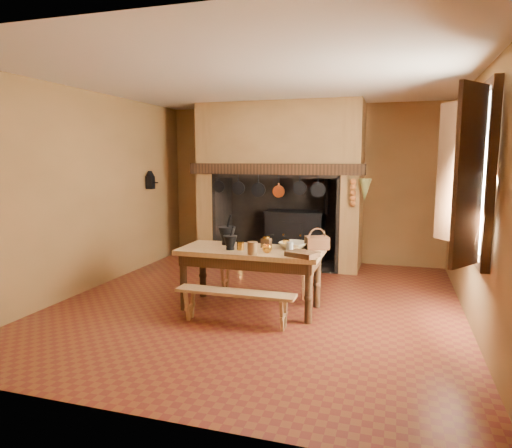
{
  "coord_description": "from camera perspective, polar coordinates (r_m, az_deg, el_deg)",
  "views": [
    {
      "loc": [
        1.65,
        -5.44,
        1.85
      ],
      "look_at": [
        -0.12,
        0.3,
        0.99
      ],
      "focal_mm": 32.0,
      "sensor_mm": 36.0,
      "label": 1
    }
  ],
  "objects": [
    {
      "name": "floor",
      "position": [
        5.98,
        0.28,
        -9.92
      ],
      "size": [
        5.5,
        5.5,
        0.0
      ],
      "primitive_type": "plane",
      "color": "brown",
      "rests_on": "ground"
    },
    {
      "name": "ceiling",
      "position": [
        5.77,
        0.3,
        17.58
      ],
      "size": [
        5.5,
        5.5,
        0.0
      ],
      "primitive_type": "plane",
      "rotation": [
        3.14,
        0.0,
        0.0
      ],
      "color": "silver",
      "rests_on": "back_wall"
    },
    {
      "name": "back_wall",
      "position": [
        8.37,
        5.79,
        4.99
      ],
      "size": [
        5.0,
        0.02,
        2.8
      ],
      "primitive_type": "cube",
      "color": "olive",
      "rests_on": "floor"
    },
    {
      "name": "wall_left",
      "position": [
        6.86,
        -20.16,
        3.84
      ],
      "size": [
        0.02,
        5.5,
        2.8
      ],
      "primitive_type": "cube",
      "color": "olive",
      "rests_on": "floor"
    },
    {
      "name": "wall_right",
      "position": [
        5.53,
        25.96,
        2.6
      ],
      "size": [
        0.02,
        5.5,
        2.8
      ],
      "primitive_type": "cube",
      "color": "olive",
      "rests_on": "floor"
    },
    {
      "name": "wall_front",
      "position": [
        3.19,
        -14.21,
        -0.3
      ],
      "size": [
        5.0,
        0.02,
        2.8
      ],
      "primitive_type": "cube",
      "color": "olive",
      "rests_on": "floor"
    },
    {
      "name": "chimney_breast",
      "position": [
        8.0,
        3.07,
        7.82
      ],
      "size": [
        2.95,
        0.96,
        2.8
      ],
      "color": "olive",
      "rests_on": "floor"
    },
    {
      "name": "iron_range",
      "position": [
        8.19,
        4.99,
        -1.53
      ],
      "size": [
        1.12,
        0.55,
        1.6
      ],
      "color": "black",
      "rests_on": "floor"
    },
    {
      "name": "hearth_pans",
      "position": [
        8.31,
        -2.21,
        -4.09
      ],
      "size": [
        0.51,
        0.62,
        0.2
      ],
      "color": "gold",
      "rests_on": "floor"
    },
    {
      "name": "hanging_pans",
      "position": [
        7.54,
        1.82,
        4.37
      ],
      "size": [
        1.92,
        0.29,
        0.27
      ],
      "color": "black",
      "rests_on": "chimney_breast"
    },
    {
      "name": "onion_string",
      "position": [
        7.28,
        12.02,
        3.83
      ],
      "size": [
        0.12,
        0.1,
        0.46
      ],
      "primitive_type": null,
      "color": "#AC481F",
      "rests_on": "chimney_breast"
    },
    {
      "name": "herb_bunch",
      "position": [
        7.26,
        13.44,
        4.17
      ],
      "size": [
        0.2,
        0.2,
        0.35
      ],
      "primitive_type": "cone",
      "rotation": [
        3.14,
        0.0,
        0.0
      ],
      "color": "olive",
      "rests_on": "chimney_breast"
    },
    {
      "name": "window",
      "position": [
        5.09,
        25.15,
        5.64
      ],
      "size": [
        0.39,
        1.75,
        1.76
      ],
      "color": "white",
      "rests_on": "wall_right"
    },
    {
      "name": "wall_coffee_mill",
      "position": [
        8.1,
        -13.08,
        5.54
      ],
      "size": [
        0.23,
        0.16,
        0.31
      ],
      "color": "black",
      "rests_on": "wall_left"
    },
    {
      "name": "work_table",
      "position": [
        5.63,
        -0.64,
        -4.32
      ],
      "size": [
        1.75,
        0.78,
        0.76
      ],
      "color": "tan",
      "rests_on": "floor"
    },
    {
      "name": "bench_front",
      "position": [
        5.19,
        -2.62,
        -9.41
      ],
      "size": [
        1.38,
        0.24,
        0.39
      ],
      "color": "tan",
      "rests_on": "floor"
    },
    {
      "name": "bench_back",
      "position": [
        6.25,
        1.0,
        -6.32
      ],
      "size": [
        1.39,
        0.24,
        0.39
      ],
      "color": "tan",
      "rests_on": "floor"
    },
    {
      "name": "mortar_large",
      "position": [
        5.88,
        -3.64,
        -1.33
      ],
      "size": [
        0.23,
        0.23,
        0.39
      ],
      "rotation": [
        0.0,
        0.0,
        -0.38
      ],
      "color": "black",
      "rests_on": "work_table"
    },
    {
      "name": "mortar_small",
      "position": [
        5.55,
        -3.24,
        -2.24
      ],
      "size": [
        0.17,
        0.17,
        0.29
      ],
      "rotation": [
        0.0,
        0.0,
        -0.37
      ],
      "color": "black",
      "rests_on": "work_table"
    },
    {
      "name": "coffee_grinder",
      "position": [
        5.69,
        1.3,
        -2.29
      ],
      "size": [
        0.15,
        0.12,
        0.17
      ],
      "rotation": [
        0.0,
        0.0,
        -0.06
      ],
      "color": "#361E11",
      "rests_on": "work_table"
    },
    {
      "name": "brass_mug_a",
      "position": [
        5.53,
        -1.95,
        -2.76
      ],
      "size": [
        0.1,
        0.1,
        0.1
      ],
      "primitive_type": "cylinder",
      "rotation": [
        0.0,
        0.0,
        -0.19
      ],
      "color": "gold",
      "rests_on": "work_table"
    },
    {
      "name": "brass_mug_b",
      "position": [
        5.68,
        3.81,
        -2.47
      ],
      "size": [
        0.1,
        0.1,
        0.1
      ],
      "primitive_type": "cylinder",
      "rotation": [
        0.0,
        0.0,
        -0.17
      ],
      "color": "gold",
      "rests_on": "work_table"
    },
    {
      "name": "mixing_bowl",
      "position": [
        5.63,
        4.77,
        -2.66
      ],
      "size": [
        0.42,
        0.42,
        0.08
      ],
      "primitive_type": "imported",
      "rotation": [
        0.0,
        0.0,
        -0.27
      ],
      "color": "beige",
      "rests_on": "work_table"
    },
    {
      "name": "stoneware_crock",
      "position": [
        5.27,
        -0.45,
        -3.04
      ],
      "size": [
        0.12,
        0.12,
        0.15
      ],
      "primitive_type": "cylinder",
      "rotation": [
        0.0,
        0.0,
        -0.04
      ],
      "color": "brown",
      "rests_on": "work_table"
    },
    {
      "name": "glass_jar",
      "position": [
        5.3,
        4.24,
        -3.02
      ],
      "size": [
        0.1,
        0.1,
        0.14
      ],
      "primitive_type": "cylinder",
      "rotation": [
        0.0,
        0.0,
        0.28
      ],
      "color": "beige",
      "rests_on": "work_table"
    },
    {
      "name": "wicker_basket",
      "position": [
        5.63,
        7.63,
        -2.26
      ],
      "size": [
        0.33,
        0.29,
        0.26
      ],
      "rotation": [
        0.0,
        0.0,
        0.42
      ],
      "color": "#442314",
      "rests_on": "work_table"
    },
    {
      "name": "wooden_tray",
      "position": [
        5.19,
        5.82,
        -3.75
      ],
      "size": [
        0.4,
        0.35,
        0.06
      ],
      "primitive_type": "cube",
      "rotation": [
        0.0,
        0.0,
        -0.39
      ],
      "color": "#361E11",
      "rests_on": "work_table"
    },
    {
      "name": "brass_cup",
      "position": [
        5.37,
        1.39,
        -3.12
      ],
      "size": [
        0.15,
        0.15,
        0.09
      ],
      "primitive_type": "imported",
      "rotation": [
        0.0,
        0.0,
        0.39
      ],
      "color": "gold",
      "rests_on": "work_table"
    }
  ]
}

